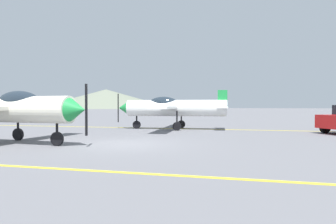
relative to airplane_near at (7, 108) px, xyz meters
The scene contains 6 objects.
ground_plane 5.09m from the airplane_near, 11.98° to the left, with size 400.00×400.00×0.00m, color slate.
apron_line_near 6.38m from the airplane_near, 39.81° to the right, with size 80.00×0.16×0.01m, color yellow.
apron_line_far 11.05m from the airplane_near, 64.16° to the left, with size 80.00×0.16×0.01m, color yellow.
airplane_near is the anchor object (origin of this frame).
airplane_mid 10.45m from the airplane_near, 62.76° to the left, with size 7.54×8.67×2.59m.
hill_left 176.43m from the airplane_near, 114.46° to the left, with size 81.96×81.96×11.53m, color slate.
Camera 1 is at (4.84, -11.67, 1.57)m, focal length 32.86 mm.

